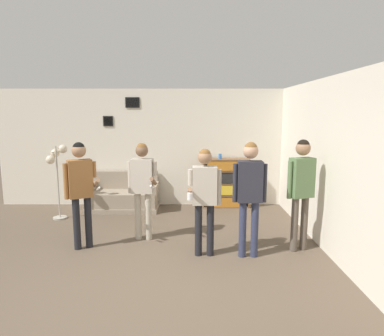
{
  "coord_description": "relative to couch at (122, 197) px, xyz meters",
  "views": [
    {
      "loc": [
        0.61,
        -3.8,
        2.14
      ],
      "look_at": [
        0.64,
        2.06,
        1.21
      ],
      "focal_mm": 32.0,
      "sensor_mm": 36.0,
      "label": 1
    }
  ],
  "objects": [
    {
      "name": "ground_plane",
      "position": [
        0.94,
        -3.72,
        -0.28
      ],
      "size": [
        20.0,
        20.0,
        0.0
      ],
      "primitive_type": "plane",
      "color": "brown"
    },
    {
      "name": "wall_back",
      "position": [
        0.94,
        0.42,
        1.07
      ],
      "size": [
        7.77,
        0.08,
        2.7
      ],
      "color": "silver",
      "rests_on": "ground_plane"
    },
    {
      "name": "wall_right",
      "position": [
        3.66,
        -1.67,
        1.07
      ],
      "size": [
        0.06,
        6.52,
        2.7
      ],
      "color": "silver",
      "rests_on": "ground_plane"
    },
    {
      "name": "couch",
      "position": [
        0.0,
        0.0,
        0.0
      ],
      "size": [
        1.57,
        0.8,
        0.83
      ],
      "color": "gray",
      "rests_on": "ground_plane"
    },
    {
      "name": "bookshelf",
      "position": [
        2.33,
        0.2,
        0.28
      ],
      "size": [
        1.07,
        0.3,
        1.12
      ],
      "color": "brown",
      "rests_on": "ground_plane"
    },
    {
      "name": "floor_lamp",
      "position": [
        -1.18,
        -0.71,
        0.86
      ],
      "size": [
        0.38,
        0.42,
        1.53
      ],
      "color": "#ADA89E",
      "rests_on": "ground_plane"
    },
    {
      "name": "person_player_foreground_left",
      "position": [
        -0.2,
        -2.28,
        0.77
      ],
      "size": [
        0.59,
        0.39,
        1.71
      ],
      "color": "black",
      "rests_on": "ground_plane"
    },
    {
      "name": "person_player_foreground_center",
      "position": [
        0.72,
        -1.88,
        0.74
      ],
      "size": [
        0.5,
        0.48,
        1.66
      ],
      "color": "#B7AD99",
      "rests_on": "ground_plane"
    },
    {
      "name": "person_watcher_holding_cup",
      "position": [
        1.74,
        -2.56,
        0.72
      ],
      "size": [
        0.5,
        0.41,
        1.64
      ],
      "color": "black",
      "rests_on": "ground_plane"
    },
    {
      "name": "person_spectator_near_bookshelf",
      "position": [
        2.4,
        -2.61,
        0.79
      ],
      "size": [
        0.5,
        0.22,
        1.74
      ],
      "color": "#2D334C",
      "rests_on": "ground_plane"
    },
    {
      "name": "person_spectator_far_right",
      "position": [
        3.23,
        -2.36,
        0.81
      ],
      "size": [
        0.48,
        0.31,
        1.76
      ],
      "color": "brown",
      "rests_on": "ground_plane"
    },
    {
      "name": "drinking_cup",
      "position": [
        2.19,
        0.2,
        0.9
      ],
      "size": [
        0.07,
        0.07,
        0.12
      ],
      "color": "blue",
      "rests_on": "bookshelf"
    }
  ]
}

